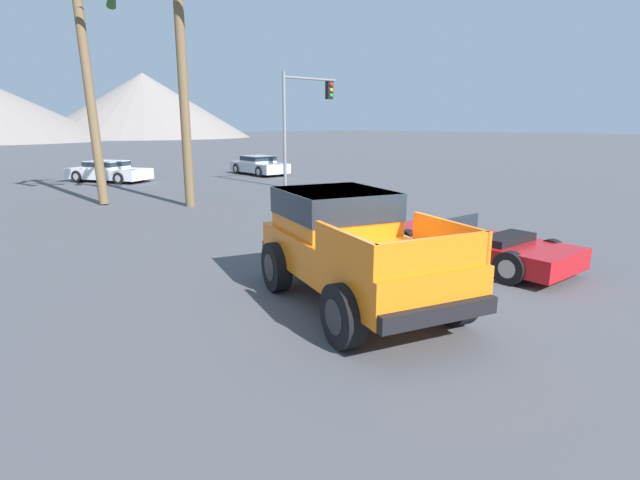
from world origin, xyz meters
TOP-DOWN VIEW (x-y plane):
  - ground_plane at (0.00, 0.00)m, footprint 320.00×320.00m
  - orange_pickup_truck at (-0.29, 0.26)m, footprint 3.20×5.03m
  - red_convertible_car at (3.64, 0.16)m, footprint 1.97×4.41m
  - parked_car_white at (2.75, 22.56)m, footprint 3.81×4.82m
  - parked_car_silver at (11.21, 20.40)m, footprint 1.98×4.29m
  - traffic_light_main at (9.98, 14.25)m, footprint 3.41×0.38m
  - palm_tree_tall at (2.37, 11.95)m, footprint 2.92×2.98m
  - palm_tree_short at (-0.04, 14.58)m, footprint 2.96×2.87m

SIDE VIEW (x-z plane):
  - ground_plane at x=0.00m, z-range 0.00..0.00m
  - red_convertible_car at x=3.64m, z-range -0.10..0.92m
  - parked_car_white at x=2.75m, z-range 0.02..1.16m
  - parked_car_silver at x=11.21m, z-range 0.02..1.19m
  - orange_pickup_truck at x=-0.29m, z-range 0.13..2.09m
  - traffic_light_main at x=9.98m, z-range 1.09..6.67m
  - palm_tree_short at x=-0.04m, z-range 2.22..11.27m
  - palm_tree_tall at x=2.37m, z-range 2.23..11.31m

